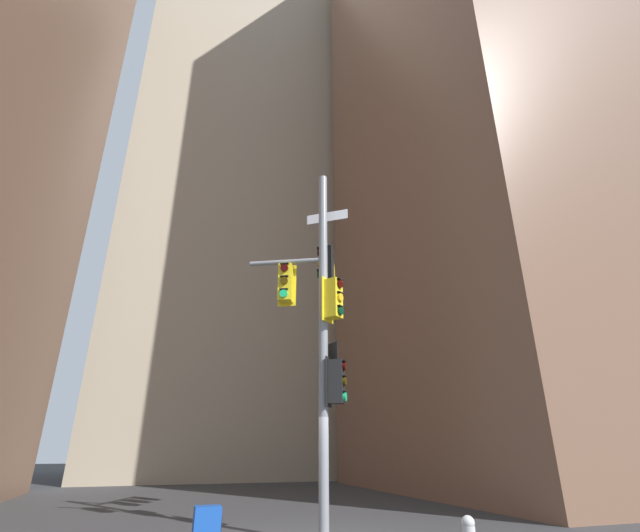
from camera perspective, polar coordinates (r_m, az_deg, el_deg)
The scene contains 3 objects.
building_tower_right at distance 33.01m, azimuth 21.29°, elevation 18.22°, with size 16.39×16.39×44.79m, color brown.
building_mid_block at distance 43.74m, azimuth -10.28°, elevation 10.76°, with size 17.17×17.17×50.64m, color tan.
signal_pole_assembly at distance 12.02m, azimuth 0.33°, elevation -5.19°, with size 3.16×3.47×8.96m.
Camera 1 is at (-3.52, -10.29, 1.84)m, focal length 25.23 mm.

